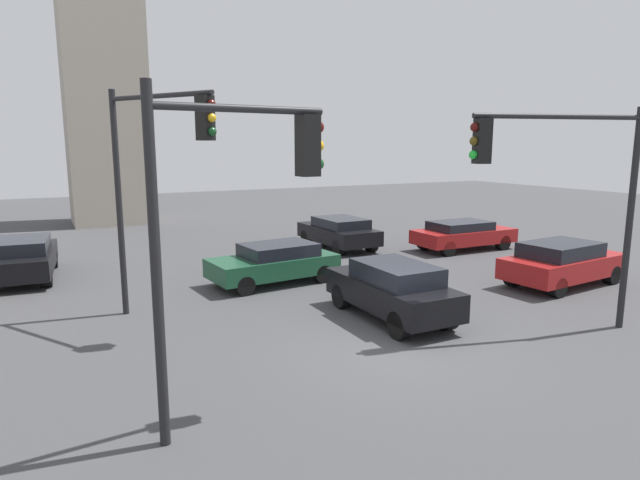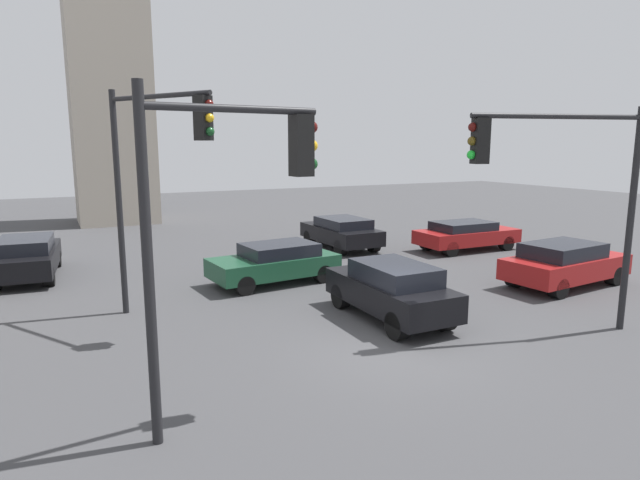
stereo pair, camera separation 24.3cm
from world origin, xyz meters
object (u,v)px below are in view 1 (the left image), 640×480
(traffic_light_1, at_px, (156,158))
(car_1, at_px, (339,232))
(car_2, at_px, (392,289))
(traffic_light_0, at_px, (562,172))
(car_3, at_px, (23,258))
(car_0, at_px, (563,262))
(car_5, at_px, (463,234))
(car_6, at_px, (274,262))
(traffic_light_2, at_px, (235,195))

(traffic_light_1, xyz_separation_m, car_1, (8.99, 6.78, -3.46))
(traffic_light_1, xyz_separation_m, car_2, (5.40, -2.42, -3.40))
(traffic_light_1, relative_size, car_1, 1.38)
(traffic_light_0, relative_size, car_3, 1.18)
(traffic_light_1, distance_m, car_3, 8.35)
(traffic_light_0, distance_m, car_0, 5.96)
(traffic_light_0, xyz_separation_m, car_5, (5.42, 9.04, -3.21))
(traffic_light_0, bearing_deg, car_3, -30.62)
(car_1, xyz_separation_m, car_2, (-3.60, -9.20, 0.06))
(car_6, bearing_deg, traffic_light_1, 25.27)
(car_3, height_order, car_6, car_3)
(car_2, xyz_separation_m, car_3, (-8.67, 9.28, -0.05))
(car_1, distance_m, car_3, 12.27)
(car_1, height_order, car_3, car_3)
(car_1, bearing_deg, car_3, 88.66)
(traffic_light_1, bearing_deg, car_0, 49.01)
(car_0, bearing_deg, car_2, 177.19)
(car_0, height_order, car_2, car_2)
(car_5, bearing_deg, car_1, 149.39)
(traffic_light_2, bearing_deg, car_1, 49.94)
(traffic_light_2, relative_size, car_5, 1.20)
(car_1, bearing_deg, car_5, -122.57)
(car_0, height_order, car_6, car_0)
(car_3, xyz_separation_m, car_5, (16.89, -2.92, -0.06))
(car_6, bearing_deg, car_2, 99.72)
(car_1, height_order, car_2, car_2)
(car_2, distance_m, car_5, 10.39)
(car_2, bearing_deg, car_3, 43.48)
(traffic_light_2, distance_m, car_1, 15.62)
(traffic_light_0, height_order, car_0, traffic_light_0)
(car_3, bearing_deg, car_6, -116.40)
(car_0, bearing_deg, car_6, 145.86)
(car_3, bearing_deg, car_2, -132.27)
(traffic_light_2, xyz_separation_m, car_2, (5.31, 3.27, -2.96))
(car_0, height_order, car_1, car_0)
(car_2, bearing_deg, car_1, -20.93)
(car_6, bearing_deg, car_5, -176.31)
(car_1, bearing_deg, car_6, 130.68)
(traffic_light_1, relative_size, car_2, 1.44)
(traffic_light_2, height_order, car_0, traffic_light_2)
(car_0, height_order, car_5, car_0)
(traffic_light_1, bearing_deg, car_6, 89.57)
(car_0, bearing_deg, car_3, 144.93)
(traffic_light_2, relative_size, car_6, 1.26)
(traffic_light_1, distance_m, car_1, 11.78)
(car_2, distance_m, car_6, 5.02)
(car_5, xyz_separation_m, car_6, (-9.52, -1.52, 0.01))
(traffic_light_2, distance_m, car_6, 9.55)
(car_5, bearing_deg, car_0, -101.11)
(car_2, relative_size, car_6, 0.95)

